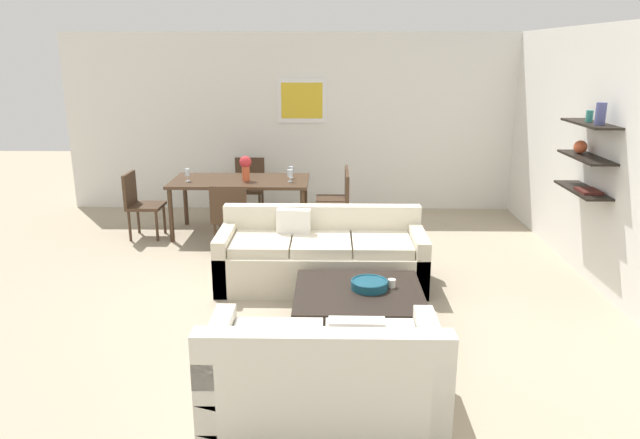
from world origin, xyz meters
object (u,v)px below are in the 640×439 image
object	(u,v)px
loveseat_white	(324,375)
dining_table	(240,185)
dining_chair_left_near	(139,201)
candle_jar	(392,283)
wine_glass_right_near	(290,174)
dining_chair_right_far	(338,194)
wine_glass_right_far	(291,170)
dining_chair_right_near	(339,202)
dining_chair_head	(249,184)
wine_glass_left_near	(187,173)
centerpiece_vase	(246,166)
decorative_bowl	(369,284)
coffee_table	(358,311)
dining_chair_foot	(230,214)
wine_glass_head	(244,166)
sofa_beige	(321,257)

from	to	relation	value
loveseat_white	dining_table	distance (m)	4.39
dining_table	dining_chair_left_near	bearing A→B (deg)	-171.16
candle_jar	wine_glass_right_near	distance (m)	2.97
dining_chair_right_far	wine_glass_right_far	distance (m)	0.74
dining_chair_right_far	wine_glass_right_far	world-z (taller)	wine_glass_right_far
loveseat_white	dining_chair_right_near	world-z (taller)	dining_chair_right_near
dining_chair_head	wine_glass_left_near	world-z (taller)	wine_glass_left_near
candle_jar	dining_chair_left_near	bearing A→B (deg)	139.63
candle_jar	centerpiece_vase	size ratio (longest dim) A/B	0.22
decorative_bowl	wine_glass_left_near	distance (m)	3.60
wine_glass_right_far	dining_chair_right_far	bearing A→B (deg)	8.19
dining_chair_head	wine_glass_left_near	distance (m)	1.25
centerpiece_vase	candle_jar	bearing A→B (deg)	-58.81
coffee_table	candle_jar	distance (m)	0.39
decorative_bowl	dining_chair_foot	xyz separation A→B (m)	(-1.57, 2.02, 0.08)
dining_chair_right_near	wine_glass_right_far	distance (m)	0.80
dining_chair_right_near	wine_glass_head	bearing A→B (deg)	155.50
dining_chair_right_far	wine_glass_right_far	size ratio (longest dim) A/B	5.41
dining_chair_right_far	decorative_bowl	bearing A→B (deg)	-85.47
dining_chair_right_far	wine_glass_right_near	size ratio (longest dim) A/B	5.43
decorative_bowl	dining_chair_head	distance (m)	4.06
decorative_bowl	dining_chair_left_near	size ratio (longest dim) A/B	0.38
dining_table	dining_chair_right_near	size ratio (longest dim) A/B	2.09
decorative_bowl	dining_chair_head	size ratio (longest dim) A/B	0.38
dining_chair_right_near	centerpiece_vase	bearing A→B (deg)	173.23
dining_chair_head	coffee_table	bearing A→B (deg)	-68.79
dining_chair_foot	centerpiece_vase	world-z (taller)	centerpiece_vase
dining_chair_head	centerpiece_vase	size ratio (longest dim) A/B	2.63
dining_table	wine_glass_right_far	world-z (taller)	wine_glass_right_far
dining_chair_left_near	dining_chair_right_near	xyz separation A→B (m)	(2.65, 0.00, 0.00)
candle_jar	dining_chair_foot	bearing A→B (deg)	131.90
sofa_beige	dining_chair_head	world-z (taller)	dining_chair_head
wine_glass_left_near	wine_glass_right_near	distance (m)	1.36
sofa_beige	dining_chair_foot	world-z (taller)	dining_chair_foot
wine_glass_right_far	centerpiece_vase	size ratio (longest dim) A/B	0.49
sofa_beige	candle_jar	bearing A→B (deg)	-57.96
dining_chair_foot	wine_glass_left_near	distance (m)	1.08
decorative_bowl	dining_chair_right_far	distance (m)	3.10
wine_glass_left_near	dining_chair_right_far	bearing A→B (deg)	9.04
dining_chair_left_near	candle_jar	bearing A→B (deg)	-40.37
dining_chair_left_near	centerpiece_vase	xyz separation A→B (m)	(1.42, 0.15, 0.45)
candle_jar	centerpiece_vase	xyz separation A→B (m)	(-1.69, 2.78, 0.54)
loveseat_white	wine_glass_right_near	distance (m)	4.16
dining_chair_foot	wine_glass_left_near	xyz separation A→B (m)	(-0.68, 0.75, 0.36)
wine_glass_right_near	wine_glass_right_far	world-z (taller)	same
decorative_bowl	candle_jar	distance (m)	0.21
coffee_table	wine_glass_right_near	distance (m)	3.01
dining_chair_left_near	wine_glass_head	size ratio (longest dim) A/B	5.41
wine_glass_right_near	wine_glass_head	size ratio (longest dim) A/B	1.00
sofa_beige	wine_glass_right_near	size ratio (longest dim) A/B	13.42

